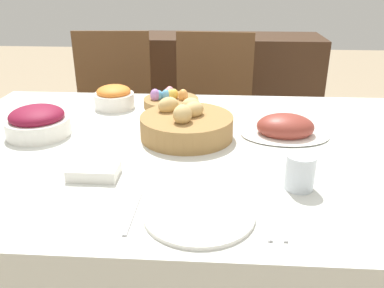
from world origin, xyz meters
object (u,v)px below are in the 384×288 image
(egg_basket, at_px, (171,101))
(ham_platter, at_px, (285,128))
(butter_dish, at_px, (94,171))
(chair_far_center, at_px, (212,120))
(fork, at_px, (133,212))
(beet_salad_bowl, at_px, (38,122))
(knife, at_px, (267,217))
(sideboard, at_px, (230,98))
(spoon, at_px, (280,218))
(drinking_cup, at_px, (300,172))
(carrot_bowl, at_px, (114,97))
(chair_far_left, at_px, (112,118))
(dinner_plate, at_px, (199,214))
(bread_basket, at_px, (187,124))

(egg_basket, height_order, ham_platter, egg_basket)
(egg_basket, relative_size, butter_dish, 1.68)
(chair_far_center, bearing_deg, fork, -94.96)
(beet_salad_bowl, bearing_deg, knife, -32.46)
(sideboard, height_order, spoon, sideboard)
(chair_far_center, bearing_deg, drinking_cup, -75.90)
(chair_far_center, xyz_separation_m, egg_basket, (-0.17, -0.50, 0.26))
(knife, bearing_deg, egg_basket, 111.88)
(beet_salad_bowl, xyz_separation_m, butter_dish, (0.28, -0.29, -0.03))
(knife, relative_size, drinking_cup, 1.93)
(knife, bearing_deg, spoon, 0.60)
(beet_salad_bowl, relative_size, drinking_cup, 2.30)
(carrot_bowl, distance_m, beet_salad_bowl, 0.37)
(sideboard, distance_m, knife, 2.03)
(carrot_bowl, bearing_deg, chair_far_center, 52.66)
(chair_far_left, height_order, dinner_plate, chair_far_left)
(chair_far_center, distance_m, bread_basket, 0.87)
(beet_salad_bowl, height_order, drinking_cup, beet_salad_bowl)
(carrot_bowl, xyz_separation_m, beet_salad_bowl, (-0.19, -0.32, 0.00))
(beet_salad_bowl, distance_m, fork, 0.62)
(ham_platter, bearing_deg, knife, -102.56)
(egg_basket, xyz_separation_m, ham_platter, (0.42, -0.29, 0.00))
(egg_basket, bearing_deg, drinking_cup, -57.99)
(bread_basket, distance_m, fork, 0.49)
(chair_far_center, xyz_separation_m, sideboard, (0.11, 0.71, -0.09))
(carrot_bowl, relative_size, butter_dish, 1.21)
(bread_basket, bearing_deg, dinner_plate, -82.17)
(spoon, bearing_deg, ham_platter, 80.11)
(knife, xyz_separation_m, butter_dish, (-0.45, 0.17, 0.01))
(egg_basket, xyz_separation_m, beet_salad_bowl, (-0.41, -0.34, 0.02))
(bread_basket, height_order, egg_basket, bread_basket)
(sideboard, height_order, bread_basket, bread_basket)
(bread_basket, relative_size, fork, 1.73)
(fork, height_order, spoon, same)
(chair_far_center, height_order, ham_platter, chair_far_center)
(sideboard, xyz_separation_m, dinner_plate, (-0.12, -2.01, 0.33))
(carrot_bowl, height_order, fork, carrot_bowl)
(beet_salad_bowl, distance_m, dinner_plate, 0.74)
(beet_salad_bowl, xyz_separation_m, drinking_cup, (0.82, -0.32, -0.00))
(ham_platter, relative_size, butter_dish, 2.22)
(chair_far_left, height_order, ham_platter, chair_far_left)
(egg_basket, relative_size, ham_platter, 0.76)
(fork, distance_m, butter_dish, 0.22)
(knife, bearing_deg, bread_basket, 115.35)
(drinking_cup, bearing_deg, dinner_plate, -149.85)
(sideboard, xyz_separation_m, carrot_bowl, (-0.51, -1.23, 0.37))
(chair_far_center, bearing_deg, egg_basket, -106.32)
(dinner_plate, height_order, butter_dish, butter_dish)
(bread_basket, distance_m, spoon, 0.54)
(ham_platter, xyz_separation_m, knife, (-0.11, -0.51, -0.03))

